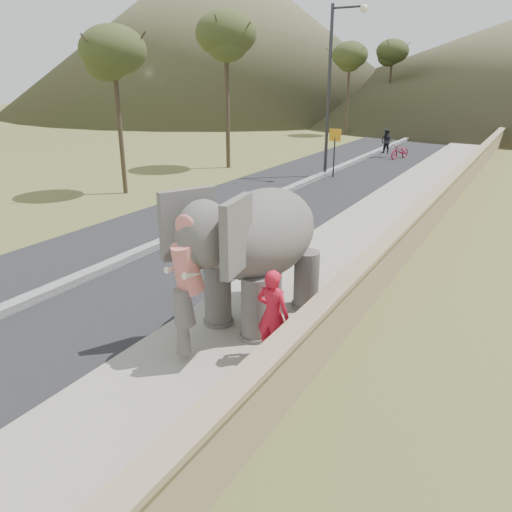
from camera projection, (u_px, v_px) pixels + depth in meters
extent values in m
plane|color=olive|center=(275.00, 311.00, 10.98)|extent=(160.00, 160.00, 0.00)
cube|color=black|center=(279.00, 195.00, 21.47)|extent=(7.00, 120.00, 0.03)
cube|color=black|center=(279.00, 193.00, 21.44)|extent=(0.35, 120.00, 0.22)
cube|color=#9E9687|center=(395.00, 208.00, 19.13)|extent=(3.00, 120.00, 0.15)
cube|color=tan|center=(442.00, 201.00, 18.20)|extent=(0.30, 120.00, 1.10)
cylinder|color=#2A2A2E|center=(329.00, 95.00, 24.29)|extent=(0.16, 0.16, 8.00)
cylinder|color=#2A2A2E|center=(349.00, 7.00, 22.62)|extent=(1.60, 0.10, 0.10)
sphere|color=#FFF2CC|center=(364.00, 8.00, 22.33)|extent=(0.36, 0.36, 0.36)
cylinder|color=#2D2D33|center=(334.00, 158.00, 24.98)|extent=(0.08, 0.08, 2.00)
cube|color=orange|center=(335.00, 135.00, 24.60)|extent=(0.60, 0.05, 0.60)
cone|color=brown|center=(217.00, 29.00, 69.82)|extent=(60.00, 60.00, 22.00)
imported|color=red|center=(273.00, 315.00, 8.64)|extent=(0.61, 0.40, 1.67)
imported|color=maroon|center=(400.00, 151.00, 30.76)|extent=(1.14, 1.89, 0.94)
imported|color=black|center=(386.00, 142.00, 31.00)|extent=(0.87, 0.77, 1.51)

